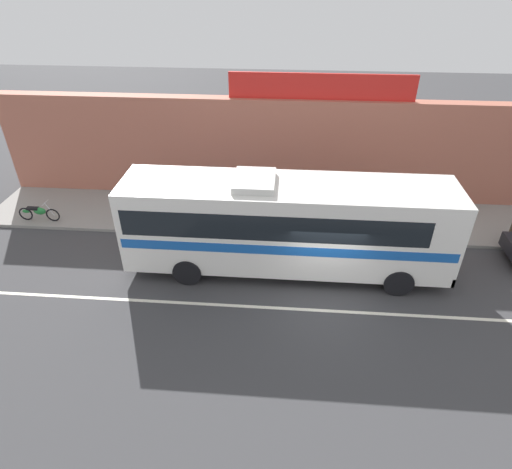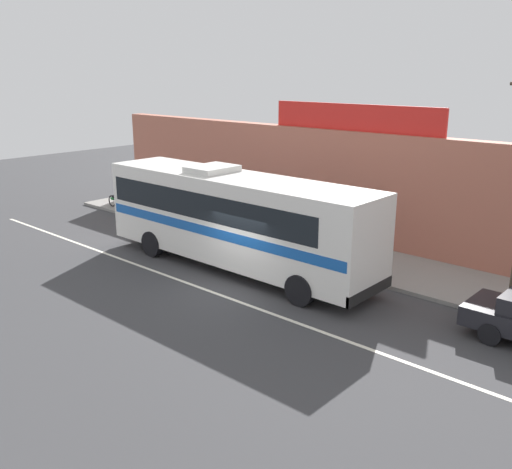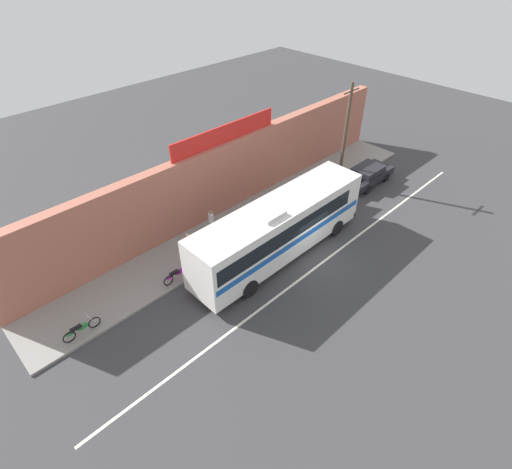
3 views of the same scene
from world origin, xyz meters
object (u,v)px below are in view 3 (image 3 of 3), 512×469
(intercity_bus, at_px, (279,227))
(parked_car, at_px, (368,174))
(utility_pole, at_px, (345,134))
(pedestrian_far_right, at_px, (188,244))
(pedestrian_by_curb, at_px, (211,220))
(motorcycle_red, at_px, (178,273))
(motorcycle_black, at_px, (81,328))

(intercity_bus, bearing_deg, parked_car, 5.29)
(utility_pole, xyz_separation_m, pedestrian_far_right, (-13.20, 0.89, -2.80))
(pedestrian_far_right, bearing_deg, parked_car, -9.11)
(pedestrian_far_right, height_order, pedestrian_by_curb, pedestrian_by_curb)
(intercity_bus, height_order, motorcycle_red, intercity_bus)
(utility_pole, distance_m, pedestrian_far_right, 13.52)
(motorcycle_black, xyz_separation_m, motorcycle_red, (5.43, -0.11, 0.00))
(intercity_bus, distance_m, motorcycle_black, 11.24)
(motorcycle_red, bearing_deg, utility_pole, 0.65)
(utility_pole, bearing_deg, motorcycle_black, -179.84)
(intercity_bus, bearing_deg, utility_pole, 14.79)
(parked_car, distance_m, motorcycle_black, 21.74)
(intercity_bus, distance_m, parked_car, 10.94)
(utility_pole, bearing_deg, parked_car, -44.59)
(intercity_bus, bearing_deg, pedestrian_by_curb, 109.46)
(parked_car, height_order, pedestrian_far_right, pedestrian_far_right)
(utility_pole, height_order, motorcycle_red, utility_pole)
(motorcycle_black, bearing_deg, parked_car, -3.71)
(motorcycle_red, bearing_deg, pedestrian_far_right, 33.81)
(parked_car, xyz_separation_m, motorcycle_red, (-16.26, 1.30, -0.17))
(motorcycle_black, height_order, pedestrian_far_right, pedestrian_far_right)
(motorcycle_black, height_order, motorcycle_red, same)
(intercity_bus, distance_m, utility_pole, 9.83)
(pedestrian_by_curb, bearing_deg, motorcycle_black, -169.20)
(utility_pole, xyz_separation_m, pedestrian_by_curb, (-10.81, 1.74, -2.80))
(motorcycle_red, bearing_deg, intercity_bus, -22.84)
(motorcycle_black, bearing_deg, pedestrian_by_curb, 10.80)
(motorcycle_red, bearing_deg, motorcycle_black, 178.83)
(pedestrian_far_right, bearing_deg, utility_pole, -3.87)
(parked_car, bearing_deg, pedestrian_by_curb, 165.42)
(parked_car, bearing_deg, intercity_bus, -174.71)
(pedestrian_far_right, bearing_deg, motorcycle_black, -172.30)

